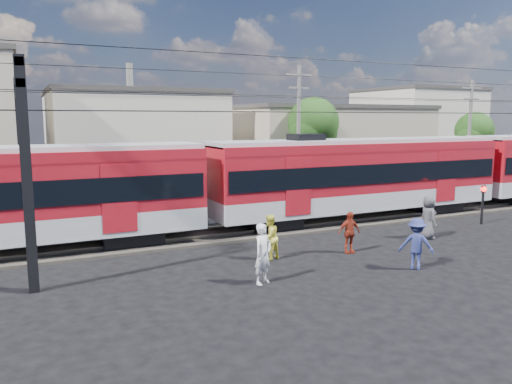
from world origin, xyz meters
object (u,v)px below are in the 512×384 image
commuter_train (363,174)px  crossing_signal (483,197)px  pedestrian_a (263,254)px  pedestrian_c (416,244)px

commuter_train → crossing_signal: 5.93m
pedestrian_a → pedestrian_c: pedestrian_a is taller
pedestrian_c → crossing_signal: (8.32, 4.27, 0.44)m
pedestrian_a → pedestrian_c: 5.55m
commuter_train → pedestrian_c: 8.71m
crossing_signal → pedestrian_c: bearing=-152.8°
commuter_train → pedestrian_c: (-3.65, -7.77, -1.50)m
commuter_train → crossing_signal: commuter_train is taller
crossing_signal → commuter_train: bearing=143.2°
pedestrian_c → commuter_train: bearing=-73.6°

